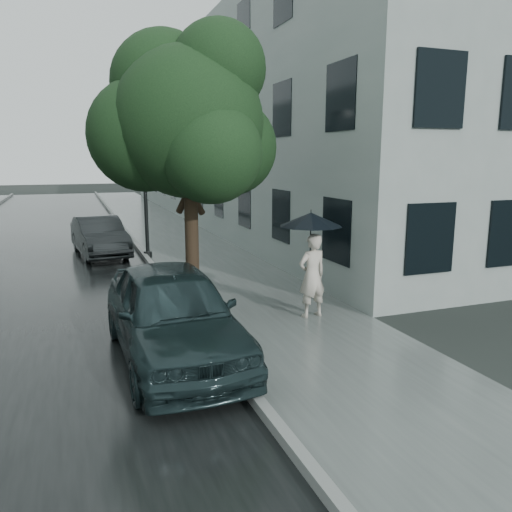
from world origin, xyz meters
name	(u,v)px	position (x,y,z in m)	size (l,w,h in m)	color
ground	(321,357)	(0.00, 0.00, 0.00)	(120.00, 120.00, 0.00)	black
sidewalk	(183,243)	(0.25, 12.00, 0.00)	(3.50, 60.00, 0.01)	slate
kerb_near	(135,244)	(-1.57, 12.00, 0.07)	(0.15, 60.00, 0.15)	slate
asphalt_road	(34,252)	(-5.08, 12.00, 0.00)	(6.85, 60.00, 0.00)	black
building_near	(246,135)	(5.47, 19.50, 4.50)	(7.02, 36.00, 9.00)	gray
pedestrian	(312,276)	(0.82, 2.00, 0.88)	(0.64, 0.42, 1.75)	beige
umbrella	(311,219)	(0.78, 2.04, 2.04)	(1.56, 1.56, 1.30)	black
street_tree	(188,121)	(-1.45, 3.12, 3.99)	(3.88, 3.53, 5.88)	#332619
lamp_post	(140,171)	(-1.60, 9.56, 2.85)	(0.85, 0.35, 4.97)	black
car_near	(173,313)	(-2.30, 0.84, 0.78)	(1.83, 4.54, 1.55)	#19282A
car_far	(99,236)	(-2.91, 10.54, 0.65)	(1.37, 3.93, 1.30)	#26292B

